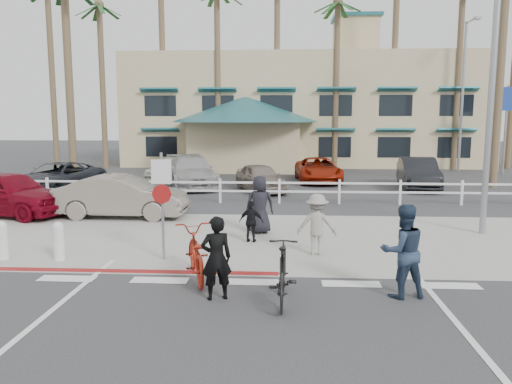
# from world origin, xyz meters

# --- Properties ---
(ground) EXTENTS (140.00, 140.00, 0.00)m
(ground) POSITION_xyz_m (0.00, 0.00, 0.00)
(ground) COLOR #333335
(bike_path) EXTENTS (12.00, 16.00, 0.01)m
(bike_path) POSITION_xyz_m (0.00, -2.00, 0.00)
(bike_path) COLOR #333335
(bike_path) RESTS_ON ground
(sidewalk_plaza) EXTENTS (22.00, 7.00, 0.01)m
(sidewalk_plaza) POSITION_xyz_m (0.00, 4.50, 0.01)
(sidewalk_plaza) COLOR gray
(sidewalk_plaza) RESTS_ON ground
(cross_street) EXTENTS (40.00, 5.00, 0.01)m
(cross_street) POSITION_xyz_m (0.00, 8.50, 0.00)
(cross_street) COLOR #333335
(cross_street) RESTS_ON ground
(parking_lot) EXTENTS (50.00, 16.00, 0.01)m
(parking_lot) POSITION_xyz_m (0.00, 18.00, 0.00)
(parking_lot) COLOR #333335
(parking_lot) RESTS_ON ground
(curb_red) EXTENTS (7.00, 0.25, 0.02)m
(curb_red) POSITION_xyz_m (-3.00, 1.20, 0.01)
(curb_red) COLOR maroon
(curb_red) RESTS_ON ground
(rail_fence) EXTENTS (29.40, 0.16, 1.00)m
(rail_fence) POSITION_xyz_m (0.50, 10.50, 0.50)
(rail_fence) COLOR silver
(rail_fence) RESTS_ON ground
(building) EXTENTS (28.00, 16.00, 11.30)m
(building) POSITION_xyz_m (2.00, 31.00, 5.65)
(building) COLOR #C9B68A
(building) RESTS_ON ground
(sign_post) EXTENTS (0.50, 0.10, 2.90)m
(sign_post) POSITION_xyz_m (-2.30, 2.20, 1.45)
(sign_post) COLOR gray
(sign_post) RESTS_ON ground
(bollard_0) EXTENTS (0.26, 0.26, 0.95)m
(bollard_0) POSITION_xyz_m (-4.80, 2.00, 0.47)
(bollard_0) COLOR silver
(bollard_0) RESTS_ON ground
(bollard_1) EXTENTS (0.26, 0.26, 0.95)m
(bollard_1) POSITION_xyz_m (-6.20, 2.00, 0.47)
(bollard_1) COLOR silver
(bollard_1) RESTS_ON ground
(streetlight_0) EXTENTS (0.60, 2.00, 9.00)m
(streetlight_0) POSITION_xyz_m (6.50, 5.50, 4.50)
(streetlight_0) COLOR gray
(streetlight_0) RESTS_ON ground
(streetlight_1) EXTENTS (0.60, 2.00, 9.50)m
(streetlight_1) POSITION_xyz_m (12.00, 24.00, 4.75)
(streetlight_1) COLOR gray
(streetlight_1) RESTS_ON ground
(info_sign) EXTENTS (1.20, 0.16, 5.60)m
(info_sign) POSITION_xyz_m (14.00, 22.00, 2.80)
(info_sign) COLOR navy
(info_sign) RESTS_ON ground
(palm_0) EXTENTS (4.00, 4.00, 15.00)m
(palm_0) POSITION_xyz_m (-16.00, 26.00, 7.50)
(palm_0) COLOR #1C491E
(palm_0) RESTS_ON ground
(palm_1) EXTENTS (4.00, 4.00, 13.00)m
(palm_1) POSITION_xyz_m (-12.00, 25.00, 6.50)
(palm_1) COLOR #1C491E
(palm_1) RESTS_ON ground
(palm_2) EXTENTS (4.00, 4.00, 16.00)m
(palm_2) POSITION_xyz_m (-8.00, 26.00, 8.00)
(palm_2) COLOR #1C491E
(palm_2) RESTS_ON ground
(palm_3) EXTENTS (4.00, 4.00, 14.00)m
(palm_3) POSITION_xyz_m (-4.00, 25.00, 7.00)
(palm_3) COLOR #1C491E
(palm_3) RESTS_ON ground
(palm_4) EXTENTS (4.00, 4.00, 15.00)m
(palm_4) POSITION_xyz_m (0.00, 26.00, 7.50)
(palm_4) COLOR #1C491E
(palm_4) RESTS_ON ground
(palm_5) EXTENTS (4.00, 4.00, 13.00)m
(palm_5) POSITION_xyz_m (4.00, 25.00, 6.50)
(palm_5) COLOR #1C491E
(palm_5) RESTS_ON ground
(palm_6) EXTENTS (4.00, 4.00, 17.00)m
(palm_6) POSITION_xyz_m (8.00, 26.00, 8.50)
(palm_6) COLOR #1C491E
(palm_6) RESTS_ON ground
(palm_7) EXTENTS (4.00, 4.00, 14.00)m
(palm_7) POSITION_xyz_m (12.00, 25.00, 7.00)
(palm_7) COLOR #1C491E
(palm_7) RESTS_ON ground
(palm_10) EXTENTS (4.00, 4.00, 12.00)m
(palm_10) POSITION_xyz_m (-10.00, 15.00, 6.00)
(palm_10) COLOR #1C491E
(palm_10) RESTS_ON ground
(palm_11) EXTENTS (4.00, 4.00, 14.00)m
(palm_11) POSITION_xyz_m (11.00, 16.00, 7.00)
(palm_11) COLOR #1C491E
(palm_11) RESTS_ON ground
(bike_red) EXTENTS (1.31, 2.23, 1.11)m
(bike_red) POSITION_xyz_m (-1.26, 0.78, 0.55)
(bike_red) COLOR maroon
(bike_red) RESTS_ON ground
(rider_red) EXTENTS (0.68, 0.55, 1.61)m
(rider_red) POSITION_xyz_m (-0.65, -0.40, 0.80)
(rider_red) COLOR black
(rider_red) RESTS_ON ground
(bike_black) EXTENTS (0.58, 1.92, 1.15)m
(bike_black) POSITION_xyz_m (0.59, -0.47, 0.57)
(bike_black) COLOR black
(bike_black) RESTS_ON ground
(rider_black) EXTENTS (1.00, 0.85, 1.81)m
(rider_black) POSITION_xyz_m (2.87, -0.06, 0.90)
(rider_black) COLOR #223249
(rider_black) RESTS_ON ground
(pedestrian_a) EXTENTS (1.06, 0.68, 1.55)m
(pedestrian_a) POSITION_xyz_m (1.42, 2.86, 0.77)
(pedestrian_a) COLOR gray
(pedestrian_a) RESTS_ON ground
(pedestrian_child) EXTENTS (0.71, 0.37, 1.16)m
(pedestrian_child) POSITION_xyz_m (-0.30, 4.05, 0.58)
(pedestrian_child) COLOR black
(pedestrian_child) RESTS_ON ground
(pedestrian_b) EXTENTS (0.94, 0.71, 1.74)m
(pedestrian_b) POSITION_xyz_m (-0.12, 5.16, 0.87)
(pedestrian_b) COLOR black
(pedestrian_b) RESTS_ON ground
(car_white_sedan) EXTENTS (4.49, 1.63, 1.47)m
(car_white_sedan) POSITION_xyz_m (-4.99, 7.32, 0.74)
(car_white_sedan) COLOR slate
(car_white_sedan) RESTS_ON ground
(car_red_compact) EXTENTS (5.09, 3.18, 1.61)m
(car_red_compact) POSITION_xyz_m (-9.13, 7.42, 0.81)
(car_red_compact) COLOR maroon
(car_red_compact) RESTS_ON ground
(lot_car_0) EXTENTS (3.43, 5.45, 1.40)m
(lot_car_0) POSITION_xyz_m (-9.88, 12.88, 0.70)
(lot_car_0) COLOR black
(lot_car_0) RESTS_ON ground
(lot_car_1) EXTENTS (3.80, 5.74, 1.55)m
(lot_car_1) POSITION_xyz_m (-4.10, 15.24, 0.77)
(lot_car_1) COLOR #A0A0A0
(lot_car_1) RESTS_ON ground
(lot_car_2) EXTENTS (2.91, 4.18, 1.32)m
(lot_car_2) POSITION_xyz_m (-0.53, 13.79, 0.66)
(lot_car_2) COLOR gray
(lot_car_2) RESTS_ON ground
(lot_car_3) EXTENTS (2.09, 4.76, 1.52)m
(lot_car_3) POSITION_xyz_m (7.15, 15.37, 0.76)
(lot_car_3) COLOR black
(lot_car_3) RESTS_ON ground
(lot_car_4) EXTENTS (3.05, 4.63, 1.25)m
(lot_car_4) POSITION_xyz_m (-5.67, 18.45, 0.62)
(lot_car_4) COLOR beige
(lot_car_4) RESTS_ON ground
(lot_car_5) EXTENTS (2.51, 4.91, 1.33)m
(lot_car_5) POSITION_xyz_m (2.40, 17.59, 0.66)
(lot_car_5) COLOR maroon
(lot_car_5) RESTS_ON ground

